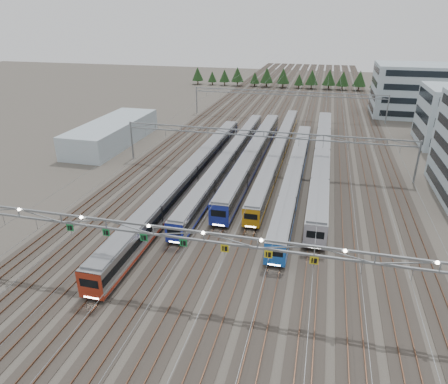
% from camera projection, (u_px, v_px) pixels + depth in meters
% --- Properties ---
extents(ground, '(400.00, 400.00, 0.00)m').
position_uv_depth(ground, '(205.00, 294.00, 44.13)').
color(ground, '#47423A').
rests_on(ground, ground).
extents(track_bed, '(54.00, 260.00, 5.42)m').
position_uv_depth(track_bed, '(291.00, 103.00, 132.12)').
color(track_bed, '#2D2823').
rests_on(track_bed, ground).
extents(train_a, '(2.97, 65.97, 3.88)m').
position_uv_depth(train_a, '(190.00, 175.00, 70.90)').
color(train_a, black).
rests_on(train_a, ground).
extents(train_b, '(2.57, 63.45, 3.34)m').
position_uv_depth(train_b, '(230.00, 158.00, 80.36)').
color(train_b, black).
rests_on(train_b, ground).
extents(train_c, '(2.97, 56.46, 3.87)m').
position_uv_depth(train_c, '(254.00, 154.00, 81.30)').
color(train_c, black).
rests_on(train_c, ground).
extents(train_d, '(2.61, 64.76, 3.39)m').
position_uv_depth(train_d, '(279.00, 150.00, 84.74)').
color(train_d, black).
rests_on(train_d, ground).
extents(train_e, '(2.69, 56.04, 3.50)m').
position_uv_depth(train_e, '(295.00, 173.00, 72.21)').
color(train_e, black).
rests_on(train_e, ground).
extents(train_f, '(3.04, 65.36, 3.96)m').
position_uv_depth(train_f, '(322.00, 157.00, 79.71)').
color(train_f, black).
rests_on(train_f, ground).
extents(gantry_near, '(56.36, 0.61, 8.08)m').
position_uv_depth(gantry_near, '(203.00, 239.00, 41.15)').
color(gantry_near, gray).
rests_on(gantry_near, ground).
extents(gantry_mid, '(56.36, 0.36, 8.00)m').
position_uv_depth(gantry_mid, '(264.00, 139.00, 76.97)').
color(gantry_mid, gray).
rests_on(gantry_mid, ground).
extents(gantry_far, '(56.36, 0.36, 8.00)m').
position_uv_depth(gantry_far, '(287.00, 96.00, 116.84)').
color(gantry_far, gray).
rests_on(gantry_far, ground).
extents(depot_bldg_north, '(22.00, 18.00, 15.04)m').
position_uv_depth(depot_bldg_north, '(412.00, 90.00, 119.91)').
color(depot_bldg_north, '#A3BBC3').
rests_on(depot_bldg_north, ground).
extents(west_shed, '(10.00, 30.00, 5.25)m').
position_uv_depth(west_shed, '(113.00, 133.00, 94.76)').
color(west_shed, '#A3BBC3').
rests_on(west_shed, ground).
extents(treeline, '(81.20, 5.60, 7.02)m').
position_uv_depth(treeline, '(283.00, 77.00, 166.93)').
color(treeline, '#332114').
rests_on(treeline, ground).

